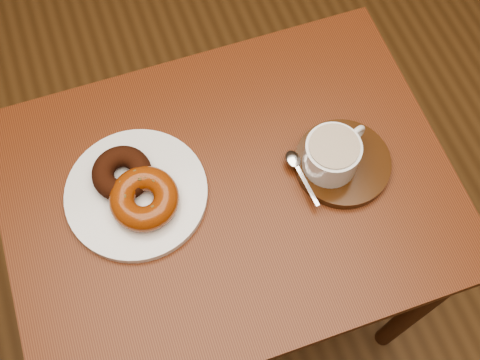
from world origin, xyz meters
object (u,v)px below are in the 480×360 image
object	(u,v)px
donut_plate	(136,193)
saucer	(342,163)
cafe_table	(230,213)
coffee_cup	(333,154)

from	to	relation	value
donut_plate	saucer	distance (m)	0.35
donut_plate	cafe_table	bearing A→B (deg)	-15.62
coffee_cup	saucer	bearing A→B (deg)	-31.19
saucer	donut_plate	bearing A→B (deg)	169.10
cafe_table	donut_plate	distance (m)	0.19
donut_plate	saucer	world-z (taller)	saucer
cafe_table	coffee_cup	world-z (taller)	coffee_cup
cafe_table	donut_plate	xyz separation A→B (m)	(-0.15, 0.04, 0.12)
cafe_table	donut_plate	bearing A→B (deg)	165.39
donut_plate	coffee_cup	xyz separation A→B (m)	(0.32, -0.06, 0.04)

